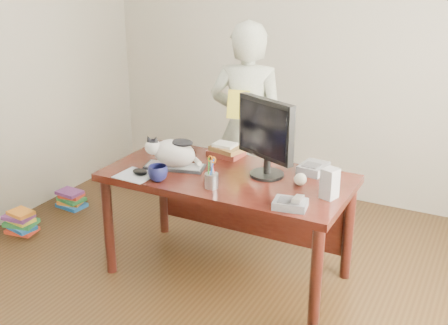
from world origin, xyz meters
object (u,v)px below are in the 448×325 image
calculator (313,168)px  book_pile_a (21,222)px  pen_cup (211,179)px  mouse (140,172)px  baseball (300,179)px  book_pile_b (71,199)px  cat (172,152)px  coffee_mug (158,173)px  phone (291,203)px  desk (233,191)px  speaker (330,183)px  person (247,128)px  book_stack (226,150)px  monitor (266,134)px  keyboard (175,167)px

calculator → book_pile_a: 2.39m
pen_cup → book_pile_a: (-1.76, 0.04, -0.72)m
mouse → baseball: baseball is taller
calculator → book_pile_b: (-2.20, 0.06, -0.71)m
cat → book_pile_a: cat is taller
coffee_mug → phone: 0.90m
cat → book_pile_a: 1.58m
book_pile_b → desk: bearing=-9.0°
cat → phone: size_ratio=1.87×
coffee_mug → desk: bearing=46.9°
pen_cup → book_pile_b: size_ratio=0.82×
pen_cup → mouse: pen_cup is taller
coffee_mug → baseball: coffee_mug is taller
speaker → baseball: (-0.22, 0.10, -0.05)m
desk → book_pile_a: bearing=-171.0°
mouse → baseball: bearing=21.2°
cat → person: size_ratio=0.23×
coffee_mug → book_stack: (0.18, 0.61, -0.01)m
desk → pen_cup: pen_cup is taller
monitor → speaker: size_ratio=2.80×
baseball → book_pile_b: baseball is taller
monitor → person: person is taller
phone → book_pile_b: 2.46m
coffee_mug → pen_cup: bearing=8.6°
monitor → person: size_ratio=0.31×
keyboard → cat: (-0.01, -0.00, 0.11)m
coffee_mug → cat: bearing=97.5°
keyboard → speaker: (1.07, 0.01, 0.08)m
cat → phone: 0.96m
monitor → calculator: (0.25, 0.21, -0.26)m
speaker → book_stack: 0.95m
book_pile_a → desk: bearing=9.0°
phone → book_pile_b: size_ratio=0.80×
phone → book_pile_b: phone is taller
keyboard → coffee_mug: (0.02, -0.23, 0.04)m
desk → mouse: size_ratio=14.62×
speaker → calculator: speaker is taller
cat → mouse: bearing=-135.6°
baseball → book_pile_b: size_ratio=0.30×
mouse → baseball: size_ratio=1.40×
pen_cup → coffee_mug: (-0.36, -0.05, -0.01)m
desk → book_stack: (-0.17, 0.24, 0.19)m
monitor → speaker: monitor is taller
mouse → calculator: bearing=33.0°
keyboard → phone: bearing=-28.5°
desk → keyboard: keyboard is taller
mouse → phone: bearing=2.1°
keyboard → monitor: monitor is taller
book_stack → book_pile_a: bearing=-152.2°
monitor → pen_cup: 0.45m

